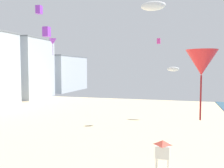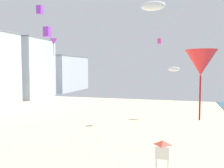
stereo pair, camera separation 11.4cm
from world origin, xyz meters
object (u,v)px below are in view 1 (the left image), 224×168
at_px(lifeguard_stand, 163,149).
at_px(kite_white_parafoil, 173,69).
at_px(kite_red_delta, 202,63).
at_px(kite_magenta_box, 159,41).
at_px(kite_purple_box_2, 39,10).
at_px(kite_white_parafoil_2, 153,6).
at_px(kite_purple_box, 47,32).
at_px(kite_purple_delta, 53,42).

distance_m(lifeguard_stand, kite_white_parafoil, 23.46).
relative_size(kite_red_delta, kite_magenta_box, 4.47).
relative_size(kite_red_delta, kite_purple_box_2, 2.55).
relative_size(kite_white_parafoil, kite_white_parafoil_2, 1.07).
bearing_deg(kite_purple_box_2, lifeguard_stand, -39.86).
relative_size(kite_purple_box_2, kite_white_parafoil_2, 0.79).
xyz_separation_m(lifeguard_stand, kite_magenta_box, (-2.12, 19.18, 10.41)).
bearing_deg(kite_purple_box, kite_white_parafoil_2, -40.84).
height_order(lifeguard_stand, kite_purple_delta, kite_purple_delta).
bearing_deg(kite_purple_box, kite_white_parafoil, 23.29).
distance_m(kite_red_delta, kite_purple_box_2, 36.33).
height_order(kite_purple_box, kite_white_parafoil_2, kite_purple_box).
bearing_deg(lifeguard_stand, kite_white_parafoil, 91.88).
distance_m(lifeguard_stand, kite_white_parafoil_2, 10.94).
bearing_deg(kite_purple_delta, kite_purple_box, -66.69).
height_order(kite_purple_box_2, kite_white_parafoil, kite_purple_box_2).
relative_size(kite_magenta_box, kite_white_parafoil_2, 0.45).
xyz_separation_m(kite_purple_box_2, kite_purple_delta, (0.41, 3.81, -5.08)).
bearing_deg(kite_white_parafoil_2, kite_purple_box, 139.16).
bearing_deg(kite_white_parafoil, kite_purple_box, -156.71).
distance_m(kite_white_parafoil, kite_magenta_box, 5.92).
bearing_deg(kite_purple_box, lifeguard_stand, -38.05).
distance_m(kite_purple_box_2, kite_white_parafoil, 25.03).
xyz_separation_m(lifeguard_stand, kite_purple_box, (-18.67, 14.61, 11.83)).
bearing_deg(kite_white_parafoil_2, kite_purple_box_2, 137.89).
bearing_deg(lifeguard_stand, kite_magenta_box, 98.22).
relative_size(lifeguard_stand, kite_purple_delta, 0.81).
bearing_deg(kite_white_parafoil, kite_purple_delta, -179.90).
bearing_deg(kite_purple_box_2, kite_purple_box, -47.41).
bearing_deg(kite_white_parafoil_2, kite_white_parafoil, 88.10).
bearing_deg(kite_purple_box, kite_purple_box_2, 132.59).
height_order(kite_red_delta, kite_white_parafoil, kite_red_delta).
distance_m(kite_red_delta, kite_white_parafoil, 28.66).
distance_m(kite_purple_box, kite_magenta_box, 17.23).
relative_size(lifeguard_stand, kite_white_parafoil_2, 1.42).
distance_m(kite_purple_box, kite_white_parafoil, 21.12).
distance_m(lifeguard_stand, kite_red_delta, 9.18).
bearing_deg(lifeguard_stand, kite_purple_delta, 136.27).
height_order(kite_purple_box_2, kite_white_parafoil_2, kite_purple_box_2).
bearing_deg(kite_purple_box_2, kite_red_delta, -44.90).
height_order(lifeguard_stand, kite_purple_box, kite_purple_box).
relative_size(kite_red_delta, kite_purple_delta, 1.15).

